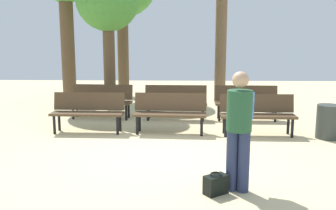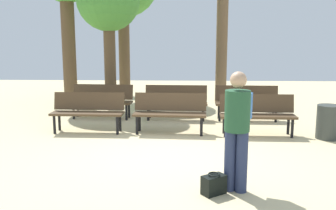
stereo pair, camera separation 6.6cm
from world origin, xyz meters
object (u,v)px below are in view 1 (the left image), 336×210
visitor_with_backpack (239,124)px  trash_bin (328,122)px  bench_r1_c0 (102,99)px  handbag (216,184)px  bench_r1_c2 (246,100)px  bench_r0_c0 (88,110)px  bench_r0_c1 (170,110)px  bench_r1_c1 (176,100)px  tree_0 (221,48)px  bench_r0_c2 (257,112)px  tree_1 (108,2)px

visitor_with_backpack → trash_bin: (2.30, 2.80, -0.58)m
bench_r1_c0 → handbag: bearing=-58.4°
bench_r1_c2 → bench_r0_c0: bearing=-158.1°
bench_r0_c1 → visitor_with_backpack: 3.37m
bench_r0_c0 → bench_r1_c0: same height
bench_r1_c2 → bench_r1_c1: bearing=-178.7°
bench_r1_c2 → tree_0: tree_0 is taller
handbag → bench_r1_c0: bearing=117.7°
bench_r0_c2 → visitor_with_backpack: bearing=-105.2°
bench_r0_c1 → trash_bin: bearing=-3.4°
bench_r1_c1 → tree_0: tree_0 is taller
tree_1 → bench_r1_c1: bearing=-34.7°
bench_r1_c0 → tree_1: bearing=94.2°
bench_r1_c2 → tree_0: 3.18m
bench_r0_c1 → bench_r0_c2: same height
bench_r0_c1 → visitor_with_backpack: (1.02, -3.18, 0.43)m
bench_r0_c0 → trash_bin: bearing=-3.4°
tree_0 → bench_r1_c1: bearing=-116.5°
bench_r0_c2 → bench_r1_c1: size_ratio=1.00×
bench_r0_c0 → bench_r1_c1: size_ratio=1.00×
bench_r1_c2 → visitor_with_backpack: visitor_with_backpack is taller
tree_1 → trash_bin: tree_1 is taller
tree_1 → handbag: size_ratio=11.18×
bench_r1_c0 → bench_r1_c2: size_ratio=1.01×
bench_r1_c1 → trash_bin: bearing=-28.1°
bench_r0_c0 → bench_r0_c2: size_ratio=1.00×
bench_r0_c2 → bench_r1_c0: size_ratio=0.99×
visitor_with_backpack → bench_r1_c1: bearing=-59.1°
tree_1 → bench_r1_c2: bearing=-19.9°
bench_r0_c0 → bench_r0_c1: bearing=0.2°
bench_r0_c0 → visitor_with_backpack: visitor_with_backpack is taller
bench_r1_c1 → bench_r0_c2: bearing=-39.7°
bench_r0_c0 → bench_r1_c2: 4.01m
bench_r0_c2 → bench_r1_c1: (-1.78, 1.54, 0.00)m
bench_r0_c1 → tree_1: tree_1 is taller
bench_r0_c0 → tree_1: (-0.01, 2.75, 2.58)m
tree_0 → bench_r1_c2: bearing=-82.6°
bench_r1_c0 → visitor_with_backpack: visitor_with_backpack is taller
handbag → bench_r0_c0: bearing=127.0°
bench_r1_c0 → visitor_with_backpack: bearing=-54.7°
bench_r0_c0 → tree_1: size_ratio=0.39×
bench_r0_c0 → tree_1: bearing=91.3°
bench_r0_c0 → trash_bin: size_ratio=2.26×
bench_r0_c1 → tree_0: 4.75m
bench_r1_c1 → trash_bin: (3.21, -1.81, -0.15)m
bench_r0_c2 → handbag: bearing=-109.5°
bench_r1_c2 → handbag: bearing=-102.7°
bench_r1_c0 → trash_bin: size_ratio=2.29×
bench_r1_c1 → trash_bin: size_ratio=2.26×
tree_0 → tree_1: size_ratio=0.86×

